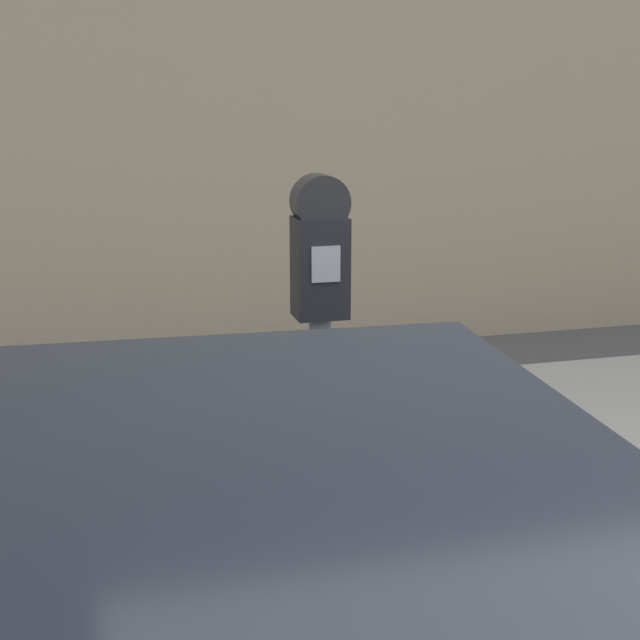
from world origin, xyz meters
The scene contains 2 objects.
sidewalk centered at (0.00, 2.20, 0.06)m, with size 24.00×2.80×0.13m.
parking_meter centered at (-0.49, 1.32, 1.13)m, with size 0.18×0.14×1.47m.
Camera 1 is at (-1.20, -1.40, 1.86)m, focal length 50.00 mm.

